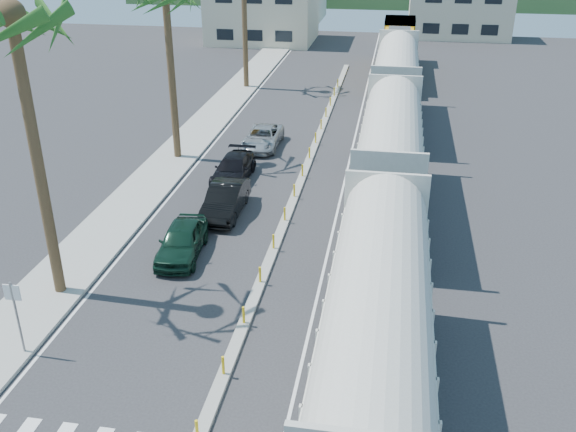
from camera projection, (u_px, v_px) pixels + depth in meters
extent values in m
plane|color=#28282B|center=(207.00, 419.00, 19.99)|extent=(140.00, 140.00, 0.00)
cube|color=gray|center=(189.00, 142.00, 43.44)|extent=(3.00, 90.00, 0.15)
cube|color=black|center=(381.00, 138.00, 44.19)|extent=(0.12, 100.00, 0.06)
cube|color=black|center=(402.00, 139.00, 43.98)|extent=(0.12, 100.00, 0.06)
cube|color=gray|center=(302.00, 177.00, 37.72)|extent=(0.45, 60.00, 0.15)
cylinder|color=gold|center=(197.00, 430.00, 18.88)|extent=(0.10, 0.10, 0.70)
cylinder|color=gold|center=(223.00, 365.00, 21.55)|extent=(0.10, 0.10, 0.70)
cylinder|color=gold|center=(244.00, 315.00, 24.21)|extent=(0.10, 0.10, 0.70)
cylinder|color=gold|center=(260.00, 274.00, 26.88)|extent=(0.10, 0.10, 0.70)
cylinder|color=gold|center=(273.00, 241.00, 29.54)|extent=(0.10, 0.10, 0.70)
cylinder|color=gold|center=(285.00, 214.00, 32.20)|extent=(0.10, 0.10, 0.70)
cylinder|color=gold|center=(294.00, 190.00, 34.87)|extent=(0.10, 0.10, 0.70)
cylinder|color=gold|center=(302.00, 170.00, 37.53)|extent=(0.10, 0.10, 0.70)
cylinder|color=gold|center=(309.00, 153.00, 40.20)|extent=(0.10, 0.10, 0.70)
cylinder|color=gold|center=(316.00, 138.00, 42.86)|extent=(0.10, 0.10, 0.70)
cylinder|color=gold|center=(321.00, 124.00, 45.53)|extent=(0.10, 0.10, 0.70)
cylinder|color=gold|center=(326.00, 112.00, 48.19)|extent=(0.10, 0.10, 0.70)
cylinder|color=gold|center=(330.00, 102.00, 50.85)|extent=(0.10, 0.10, 0.70)
cylinder|color=gold|center=(334.00, 92.00, 53.52)|extent=(0.10, 0.10, 0.70)
cylinder|color=gold|center=(338.00, 83.00, 56.18)|extent=(0.10, 0.10, 0.70)
cube|color=silver|center=(214.00, 144.00, 43.22)|extent=(0.12, 90.00, 0.01)
cube|color=silver|center=(351.00, 152.00, 41.81)|extent=(0.12, 90.00, 0.01)
cube|color=#B9B5A9|center=(374.00, 355.00, 18.56)|extent=(3.00, 12.88, 3.40)
cylinder|color=#B9B5A9|center=(378.00, 305.00, 17.82)|extent=(2.90, 12.58, 2.90)
cube|color=black|center=(370.00, 413.00, 19.51)|extent=(2.60, 12.88, 1.00)
cube|color=#B9B5A9|center=(389.00, 168.00, 31.88)|extent=(3.00, 12.88, 3.40)
cylinder|color=#B9B5A9|center=(391.00, 135.00, 31.14)|extent=(2.90, 12.58, 2.90)
cube|color=black|center=(386.00, 208.00, 32.83)|extent=(2.60, 12.88, 1.00)
cube|color=#B9B5A9|center=(395.00, 91.00, 45.20)|extent=(3.00, 12.88, 3.40)
cylinder|color=#B9B5A9|center=(397.00, 67.00, 44.46)|extent=(2.90, 12.58, 2.90)
cube|color=black|center=(393.00, 121.00, 46.15)|extent=(2.60, 12.88, 1.00)
cube|color=#4C4C4F|center=(397.00, 65.00, 60.13)|extent=(3.00, 17.00, 0.50)
cube|color=#BA7A12|center=(398.00, 51.00, 58.56)|extent=(2.70, 12.24, 2.60)
cube|color=#BA7A12|center=(399.00, 34.00, 64.46)|extent=(3.00, 3.74, 3.20)
cube|color=black|center=(396.00, 71.00, 60.39)|extent=(2.60, 13.60, 0.90)
cylinder|color=brown|center=(39.00, 169.00, 24.14)|extent=(0.44, 0.44, 11.00)
sphere|color=#255A1C|center=(11.00, 13.00, 21.69)|extent=(3.20, 3.20, 3.20)
cylinder|color=brown|center=(172.00, 80.00, 38.61)|extent=(0.44, 0.44, 10.00)
cylinder|color=brown|center=(244.00, 18.00, 54.12)|extent=(0.44, 0.44, 12.00)
cylinder|color=slate|center=(18.00, 319.00, 22.22)|extent=(0.08, 0.08, 3.00)
cube|color=silver|center=(12.00, 292.00, 21.74)|extent=(0.60, 0.04, 0.60)
cube|color=beige|center=(263.00, 6.00, 74.98)|extent=(12.00, 10.00, 8.00)
cube|color=beige|center=(459.00, 6.00, 78.82)|extent=(12.00, 10.00, 7.00)
imported|color=black|center=(182.00, 241.00, 29.05)|extent=(2.52, 4.77, 1.53)
imported|color=black|center=(225.00, 200.00, 33.03)|extent=(1.76, 4.80, 1.57)
imported|color=black|center=(233.00, 169.00, 37.22)|extent=(1.98, 4.82, 1.40)
imported|color=#A3A5A8|center=(263.00, 137.00, 42.39)|extent=(2.29, 4.86, 1.34)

